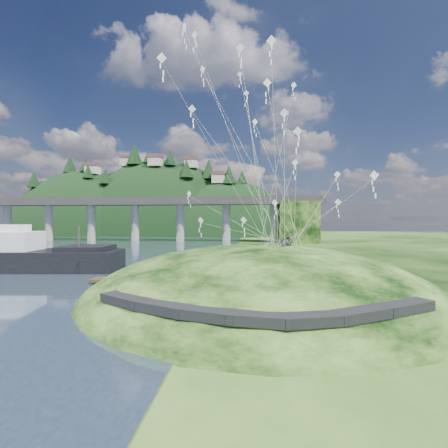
{
  "coord_description": "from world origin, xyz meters",
  "views": [
    {
      "loc": [
        7.08,
        -27.86,
        7.59
      ],
      "look_at": [
        4.0,
        6.0,
        7.0
      ],
      "focal_mm": 24.0,
      "sensor_mm": 36.0,
      "label": 1
    }
  ],
  "objects": [
    {
      "name": "wooden_dock",
      "position": [
        -4.95,
        5.48,
        0.41
      ],
      "size": [
        13.27,
        2.78,
        0.94
      ],
      "color": "#362516",
      "rests_on": "ground"
    },
    {
      "name": "ground",
      "position": [
        0.0,
        0.0,
        0.0
      ],
      "size": [
        320.0,
        320.0,
        0.0
      ],
      "primitive_type": "plane",
      "color": "black",
      "rests_on": "ground"
    },
    {
      "name": "bridge",
      "position": [
        -26.46,
        70.07,
        9.7
      ],
      "size": [
        160.0,
        11.0,
        15.0
      ],
      "color": "#2D2B2B",
      "rests_on": "ground"
    },
    {
      "name": "grass_hill",
      "position": [
        8.0,
        2.0,
        -1.5
      ],
      "size": [
        36.0,
        32.0,
        13.0
      ],
      "color": "black",
      "rests_on": "ground"
    },
    {
      "name": "work_barge",
      "position": [
        -25.35,
        13.1,
        2.2
      ],
      "size": [
        25.66,
        9.13,
        8.8
      ],
      "color": "black",
      "rests_on": "ground"
    },
    {
      "name": "kite_flyers",
      "position": [
        10.57,
        1.96,
        5.81
      ],
      "size": [
        1.55,
        2.17,
        1.83
      ],
      "color": "#242630",
      "rests_on": "ground"
    },
    {
      "name": "kite_swarm",
      "position": [
        7.92,
        4.22,
        17.34
      ],
      "size": [
        19.04,
        16.77,
        21.49
      ],
      "color": "white",
      "rests_on": "ground"
    },
    {
      "name": "far_ridge",
      "position": [
        -43.58,
        122.17,
        -7.44
      ],
      "size": [
        153.0,
        70.0,
        94.5
      ],
      "color": "black",
      "rests_on": "ground"
    },
    {
      "name": "footpath",
      "position": [
        7.46,
        -9.74,
        2.08
      ],
      "size": [
        22.29,
        5.84,
        0.83
      ],
      "color": "black",
      "rests_on": "ground"
    }
  ]
}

